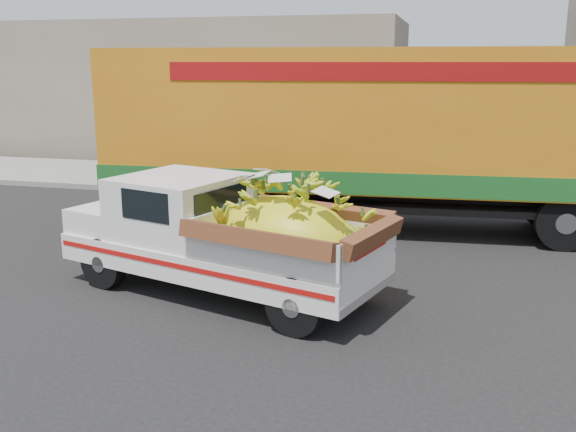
# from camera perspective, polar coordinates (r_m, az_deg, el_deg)

# --- Properties ---
(ground) EXTENTS (100.00, 100.00, 0.00)m
(ground) POSITION_cam_1_polar(r_m,az_deg,el_deg) (9.97, -3.83, -7.19)
(ground) COLOR black
(ground) RESTS_ON ground
(curb) EXTENTS (60.00, 0.25, 0.15)m
(curb) POSITION_cam_1_polar(r_m,az_deg,el_deg) (16.63, 3.88, 1.53)
(curb) COLOR gray
(curb) RESTS_ON ground
(sidewalk) EXTENTS (60.00, 4.00, 0.14)m
(sidewalk) POSITION_cam_1_polar(r_m,az_deg,el_deg) (18.66, 5.07, 2.80)
(sidewalk) COLOR gray
(sidewalk) RESTS_ON ground
(building_left) EXTENTS (18.00, 6.00, 5.00)m
(building_left) POSITION_cam_1_polar(r_m,az_deg,el_deg) (26.40, -10.28, 11.09)
(building_left) COLOR gray
(building_left) RESTS_ON ground
(pickup_truck) EXTENTS (5.38, 3.24, 1.78)m
(pickup_truck) POSITION_cam_1_polar(r_m,az_deg,el_deg) (9.69, -4.24, -1.86)
(pickup_truck) COLOR black
(pickup_truck) RESTS_ON ground
(semi_trailer) EXTENTS (12.04, 3.38, 3.80)m
(semi_trailer) POSITION_cam_1_polar(r_m,az_deg,el_deg) (13.69, 8.68, 7.50)
(semi_trailer) COLOR black
(semi_trailer) RESTS_ON ground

